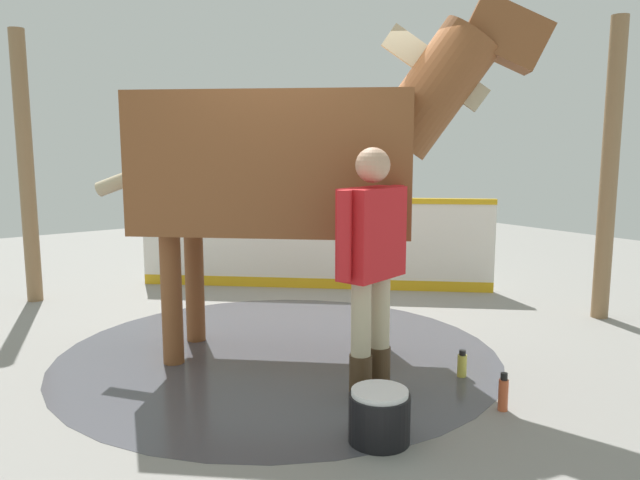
% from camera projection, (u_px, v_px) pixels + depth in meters
% --- Properties ---
extents(ground_plane, '(16.00, 16.00, 0.02)m').
position_uv_depth(ground_plane, '(297.00, 342.00, 5.37)').
color(ground_plane, gray).
extents(wet_patch, '(3.53, 3.53, 0.00)m').
position_uv_depth(wet_patch, '(279.00, 354.00, 5.04)').
color(wet_patch, '#4C4C54').
rests_on(wet_patch, ground).
extents(barrier_wall, '(3.11, 2.85, 1.07)m').
position_uv_depth(barrier_wall, '(314.00, 246.00, 7.29)').
color(barrier_wall, white).
rests_on(barrier_wall, ground).
extents(roof_post_near, '(0.16, 0.16, 2.85)m').
position_uv_depth(roof_post_near, '(609.00, 171.00, 5.90)').
color(roof_post_near, olive).
rests_on(roof_post_near, ground).
extents(roof_post_far, '(0.16, 0.16, 2.85)m').
position_uv_depth(roof_post_far, '(26.00, 169.00, 6.55)').
color(roof_post_far, olive).
rests_on(roof_post_far, ground).
extents(horse, '(2.70, 2.53, 2.75)m').
position_uv_depth(horse, '(293.00, 160.00, 4.78)').
color(horse, brown).
rests_on(horse, ground).
extents(handler, '(0.65, 0.33, 1.67)m').
position_uv_depth(handler, '(372.00, 257.00, 4.02)').
color(handler, '#47331E').
rests_on(handler, ground).
extents(wash_bucket, '(0.35, 0.35, 0.31)m').
position_uv_depth(wash_bucket, '(379.00, 416.00, 3.54)').
color(wash_bucket, black).
rests_on(wash_bucket, ground).
extents(bottle_shampoo, '(0.07, 0.07, 0.20)m').
position_uv_depth(bottle_shampoo, '(462.00, 365.00, 4.54)').
color(bottle_shampoo, '#D8CC4C').
rests_on(bottle_shampoo, ground).
extents(bottle_spray, '(0.06, 0.06, 0.25)m').
position_uv_depth(bottle_spray, '(503.00, 393.00, 3.96)').
color(bottle_spray, '#CC5933').
rests_on(bottle_spray, ground).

